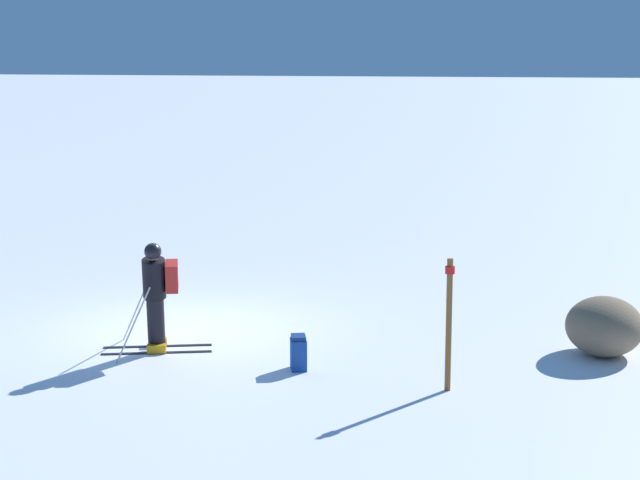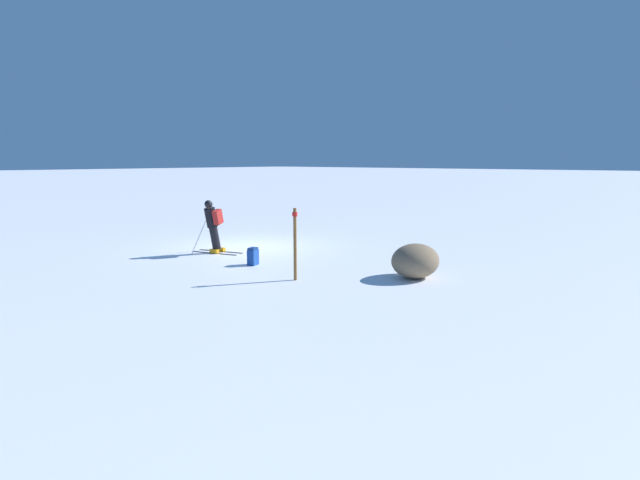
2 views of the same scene
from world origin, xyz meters
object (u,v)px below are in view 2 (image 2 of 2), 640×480
object	(u,v)px
spare_backpack	(253,256)
trail_marker	(295,241)
skier	(213,224)
exposed_boulder_0	(415,261)

from	to	relation	value
spare_backpack	trail_marker	distance (m)	2.34
skier	spare_backpack	size ratio (longest dim) A/B	3.50
trail_marker	skier	bearing A→B (deg)	-100.98
skier	exposed_boulder_0	distance (m)	6.65
trail_marker	exposed_boulder_0	bearing A→B (deg)	135.13
skier	exposed_boulder_0	xyz separation A→B (m)	(-1.29, 6.50, -0.52)
skier	trail_marker	size ratio (longest dim) A/B	0.98
skier	spare_backpack	distance (m)	2.35
exposed_boulder_0	spare_backpack	bearing A→B (deg)	-69.32
exposed_boulder_0	trail_marker	distance (m)	3.07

